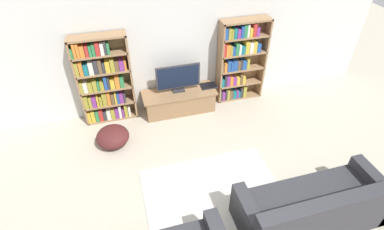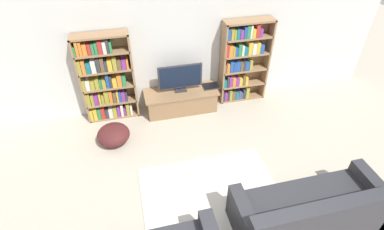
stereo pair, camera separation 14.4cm
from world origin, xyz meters
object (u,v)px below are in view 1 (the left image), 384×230
Objects in this scene: bookshelf_right at (239,60)px; laptop at (209,86)px; television at (178,78)px; couch_right_sofa at (313,208)px; tv_stand at (179,101)px; bookshelf_left at (103,81)px; beanbag_ottoman at (113,137)px.

laptop is at bearing -170.16° from bookshelf_right.
television reaches higher than couch_right_sofa.
bookshelf_right reaches higher than tv_stand.
television is (-1.31, -0.11, -0.13)m from bookshelf_right.
television reaches higher than laptop.
television is (1.41, -0.11, -0.09)m from bookshelf_left.
bookshelf_left is 1.07m from beanbag_ottoman.
bookshelf_right is at bearing 87.01° from couch_right_sofa.
tv_stand is 0.53m from television.
bookshelf_right is 1.18× the size of tv_stand.
television is at bearing 179.66° from laptop.
laptop is 0.16× the size of couch_right_sofa.
beanbag_ottoman is (-2.04, -0.71, -0.29)m from laptop.
couch_right_sofa is (1.15, -3.07, -0.47)m from television.
bookshelf_left reaches higher than television.
television is at bearing 90.00° from tv_stand.
bookshelf_left is 1.55m from tv_stand.
beanbag_ottoman is at bearing -163.08° from bookshelf_right.
beanbag_ottoman is (0.01, -0.82, -0.68)m from bookshelf_left.
couch_right_sofa is at bearing -80.61° from laptop.
beanbag_ottoman is (-1.41, -0.67, -0.06)m from tv_stand.
television is 0.42× the size of couch_right_sofa.
bookshelf_right is at bearing 4.92° from television.
couch_right_sofa reaches higher than tv_stand.
beanbag_ottoman is (-1.41, -0.71, -0.59)m from television.
tv_stand is 4.48× the size of laptop.
bookshelf_right reaches higher than beanbag_ottoman.
television is at bearing -4.43° from bookshelf_left.
laptop is (-0.67, -0.12, -0.43)m from bookshelf_right.
laptop is at bearing 19.15° from beanbag_ottoman.
bookshelf_left is at bearing 128.83° from couch_right_sofa.
bookshelf_right is 3.24m from couch_right_sofa.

